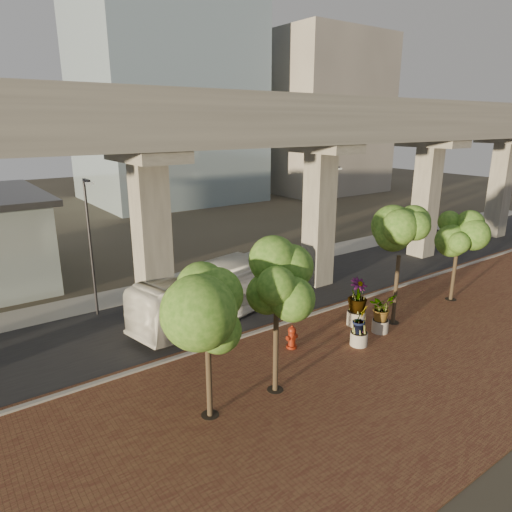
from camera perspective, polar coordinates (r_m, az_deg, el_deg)
ground at (r=27.37m, az=1.18°, el=-7.06°), size 160.00×160.00×0.00m
brick_plaza at (r=22.19m, az=14.07°, el=-13.45°), size 70.00×13.00×0.06m
asphalt_road at (r=28.86m, az=-1.22°, el=-5.75°), size 90.00×8.00×0.04m
curb_strip at (r=25.91m, az=3.87°, el=-8.31°), size 70.00×0.25×0.16m
far_sidewalk at (r=33.25m, az=-6.63°, el=-2.80°), size 90.00×3.00×0.06m
transit_viaduct at (r=26.98m, az=-1.31°, el=8.70°), size 72.00×5.60×12.40m
midrise_block at (r=77.25m, az=8.00°, el=17.03°), size 18.00×16.00×24.00m
transit_bus at (r=26.35m, az=-4.36°, el=-4.37°), size 11.61×4.91×3.15m
parked_car at (r=46.14m, az=20.91°, el=2.48°), size 4.28×2.17×1.35m
fire_hydrant at (r=23.07m, az=4.51°, el=-10.05°), size 0.60×0.54×1.20m
planter_front at (r=25.21m, az=15.41°, el=-6.43°), size 1.96×1.96×2.15m
planter_right at (r=25.65m, az=12.57°, el=-5.07°), size 2.51×2.51×2.68m
planter_left at (r=23.52m, az=12.88°, el=-7.96°), size 1.95×1.95×2.14m
street_tree_far_west at (r=16.56m, az=-6.17°, el=-7.03°), size 4.00×4.00×6.11m
street_tree_near_west at (r=17.91m, az=2.60°, el=-3.36°), size 3.29×3.29×6.31m
street_tree_near_east at (r=25.50m, az=17.63°, el=2.28°), size 3.58×3.58×6.61m
street_tree_far_east at (r=30.47m, az=24.05°, el=2.57°), size 3.09×3.09×5.73m
streetlamp_west at (r=27.08m, az=-19.99°, el=2.04°), size 0.39×1.15×7.95m
streetlamp_east at (r=37.15m, az=9.23°, el=6.16°), size 0.38×1.10×7.59m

